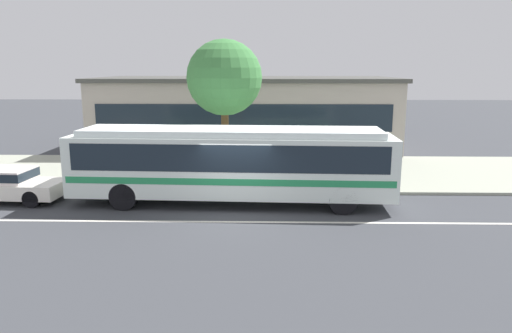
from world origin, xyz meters
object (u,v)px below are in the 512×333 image
object	(u,v)px
sedan_behind_bus	(1,183)
street_tree_near_stop	(224,78)
pedestrian_waiting_near_sign	(191,161)
bus_stop_sign	(350,149)
transit_bus	(232,160)

from	to	relation	value
sedan_behind_bus	street_tree_near_stop	bearing A→B (deg)	21.97
sedan_behind_bus	pedestrian_waiting_near_sign	world-z (taller)	pedestrian_waiting_near_sign
pedestrian_waiting_near_sign	bus_stop_sign	xyz separation A→B (m)	(6.76, -0.79, 0.67)
sedan_behind_bus	bus_stop_sign	size ratio (longest dim) A/B	1.85
bus_stop_sign	street_tree_near_stop	xyz separation A→B (m)	(-5.31, 1.44, 2.88)
transit_bus	pedestrian_waiting_near_sign	distance (m)	3.57
pedestrian_waiting_near_sign	sedan_behind_bus	bearing A→B (deg)	-158.45
transit_bus	street_tree_near_stop	xyz separation A→B (m)	(-0.55, 3.54, 2.95)
pedestrian_waiting_near_sign	street_tree_near_stop	xyz separation A→B (m)	(1.45, 0.64, 3.55)
transit_bus	sedan_behind_bus	distance (m)	9.00
bus_stop_sign	street_tree_near_stop	size ratio (longest dim) A/B	0.41
transit_bus	street_tree_near_stop	distance (m)	4.64
sedan_behind_bus	bus_stop_sign	distance (m)	13.89
transit_bus	bus_stop_sign	size ratio (longest dim) A/B	4.76
sedan_behind_bus	pedestrian_waiting_near_sign	xyz separation A→B (m)	(6.95, 2.74, 0.35)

